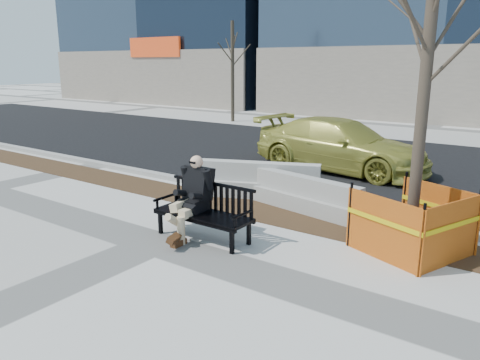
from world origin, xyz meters
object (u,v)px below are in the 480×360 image
Objects in this scene: tree_fence at (409,250)px; bench at (203,239)px; jersey_barrier_right at (306,211)px; sedan at (339,170)px; seated_man at (195,235)px; jersey_barrier_left at (256,197)px.

bench is at bearing -153.25° from tree_fence.
tree_fence is at bearing -9.94° from jersey_barrier_right.
sedan reaches higher than jersey_barrier_right.
bench is 0.33× the size of tree_fence.
sedan is (-3.54, 5.07, 0.00)m from tree_fence.
tree_fence reaches higher than jersey_barrier_right.
sedan is at bearing 92.43° from bench.
tree_fence is at bearing 24.21° from seated_man.
jersey_barrier_left is (-0.44, -3.84, 0.00)m from sedan.
sedan reaches higher than seated_man.
jersey_barrier_left is at bearing 179.21° from jersey_barrier_right.
jersey_barrier_right is (1.49, -0.30, 0.00)m from jersey_barrier_left.
bench reaches higher than jersey_barrier_right.
sedan is at bearing 61.03° from jersey_barrier_left.
tree_fence reaches higher than seated_man.
tree_fence is 6.18m from sedan.
jersey_barrier_left is (-3.98, 1.23, 0.00)m from tree_fence.
tree_fence is 1.10× the size of sedan.
bench is 0.64× the size of jersey_barrier_left.
jersey_barrier_right is at bearing -160.53° from sedan.
seated_man is 2.71m from jersey_barrier_right.
sedan is at bearing 114.81° from jersey_barrier_right.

